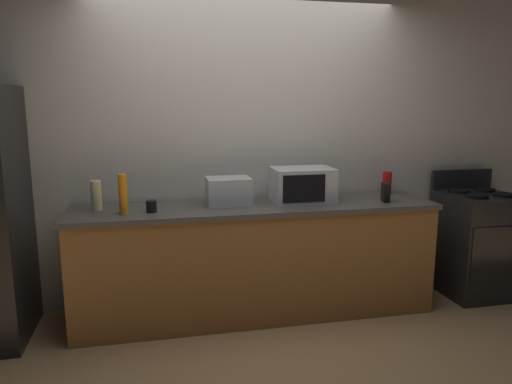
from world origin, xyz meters
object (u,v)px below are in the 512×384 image
(stove_range, at_px, (477,243))
(bottle_hot_sauce, at_px, (387,183))
(toaster_oven, at_px, (229,191))
(bottle_hand_soap, at_px, (96,195))
(microwave, at_px, (302,185))
(cordless_phone, at_px, (386,193))
(mug_black, at_px, (151,206))
(bottle_dish_soap, at_px, (123,194))

(stove_range, bearing_deg, bottle_hot_sauce, 166.19)
(toaster_oven, height_order, bottle_hand_soap, bottle_hand_soap)
(stove_range, height_order, microwave, microwave)
(microwave, bearing_deg, cordless_phone, -13.96)
(stove_range, bearing_deg, bottle_hand_soap, 178.90)
(bottle_hand_soap, bearing_deg, stove_range, -1.10)
(bottle_hand_soap, height_order, mug_black, bottle_hand_soap)
(stove_range, height_order, bottle_hand_soap, bottle_hand_soap)
(bottle_hot_sauce, height_order, bottle_dish_soap, bottle_dish_soap)
(stove_range, distance_m, mug_black, 2.84)
(toaster_oven, distance_m, bottle_hand_soap, 0.98)
(toaster_oven, xyz_separation_m, mug_black, (-0.59, -0.15, -0.06))
(microwave, relative_size, bottle_dish_soap, 1.67)
(bottle_hand_soap, bearing_deg, mug_black, -21.28)
(cordless_phone, bearing_deg, microwave, 178.52)
(bottle_hot_sauce, bearing_deg, cordless_phone, -118.96)
(microwave, xyz_separation_m, bottle_dish_soap, (-1.38, -0.15, 0.01))
(bottle_dish_soap, bearing_deg, bottle_hot_sauce, 7.80)
(bottle_hand_soap, bearing_deg, bottle_hot_sauce, 3.19)
(stove_range, relative_size, bottle_dish_soap, 3.75)
(bottle_dish_soap, relative_size, mug_black, 3.35)
(microwave, distance_m, bottle_dish_soap, 1.39)
(bottle_dish_soap, bearing_deg, microwave, 6.36)
(bottle_dish_soap, bearing_deg, toaster_oven, 11.97)
(stove_range, height_order, mug_black, stove_range)
(bottle_hand_soap, relative_size, mug_black, 2.57)
(bottle_hot_sauce, height_order, mug_black, bottle_hot_sauce)
(microwave, distance_m, mug_black, 1.20)
(microwave, bearing_deg, toaster_oven, 178.83)
(cordless_phone, distance_m, bottle_hand_soap, 2.23)
(stove_range, height_order, bottle_dish_soap, bottle_dish_soap)
(bottle_hot_sauce, bearing_deg, mug_black, -171.85)
(bottle_hand_soap, bearing_deg, microwave, -0.48)
(toaster_oven, height_order, bottle_hot_sauce, toaster_oven)
(stove_range, bearing_deg, mug_black, -178.11)
(microwave, bearing_deg, bottle_dish_soap, -173.64)
(bottle_dish_soap, bearing_deg, mug_black, 4.06)
(toaster_oven, bearing_deg, bottle_dish_soap, -168.03)
(cordless_phone, xyz_separation_m, bottle_hot_sauce, (0.17, 0.31, 0.02))
(cordless_phone, height_order, mug_black, cordless_phone)
(toaster_oven, distance_m, bottle_hot_sauce, 1.42)
(cordless_phone, bearing_deg, stove_range, 19.15)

